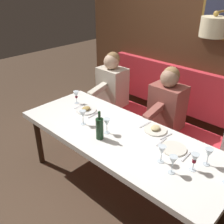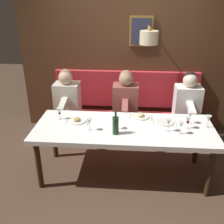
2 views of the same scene
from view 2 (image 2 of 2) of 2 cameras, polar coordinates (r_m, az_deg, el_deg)
ground_plane at (r=3.73m, az=2.45°, el=-13.39°), size 12.00×12.00×0.00m
dining_table at (r=3.36m, az=2.65°, el=-4.26°), size 0.90×2.31×0.74m
banquette_bench at (r=4.35m, az=2.93°, el=-3.84°), size 0.52×2.51×0.45m
back_wall_panel at (r=4.50m, az=3.53°, el=12.65°), size 0.59×3.71×2.90m
diner_nearest at (r=4.20m, az=16.41°, el=2.91°), size 0.60×0.40×0.79m
diner_near at (r=4.10m, az=3.02°, el=3.40°), size 0.60×0.40×0.79m
diner_middle at (r=4.22m, az=-9.91°, el=3.70°), size 0.60×0.40×0.79m
place_setting_0 at (r=3.48m, az=-7.78°, el=-1.88°), size 0.24×0.32×0.05m
place_setting_1 at (r=3.60m, az=6.35°, el=-0.90°), size 0.24×0.32×0.05m
place_setting_2 at (r=3.49m, az=11.52°, el=-2.22°), size 0.24×0.31×0.01m
wine_glass_0 at (r=3.21m, az=15.03°, el=-2.85°), size 0.07×0.07×0.16m
wine_glass_1 at (r=3.48m, az=20.53°, el=-1.47°), size 0.07×0.07×0.16m
wine_glass_2 at (r=3.51m, az=16.85°, el=-0.71°), size 0.07×0.07×0.16m
wine_glass_3 at (r=3.21m, az=0.58°, el=-1.93°), size 0.07×0.07×0.16m
wine_glass_4 at (r=3.37m, az=16.44°, el=-1.74°), size 0.07×0.07×0.16m
wine_glass_5 at (r=3.54m, az=-11.56°, el=0.13°), size 0.07×0.07×0.16m
wine_glass_6 at (r=3.24m, az=12.38°, el=-2.33°), size 0.07×0.07×0.16m
wine_glass_7 at (r=3.20m, az=-5.01°, el=-2.16°), size 0.07×0.07×0.16m
wine_bottle at (r=3.11m, az=0.80°, el=-2.93°), size 0.08×0.08×0.30m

